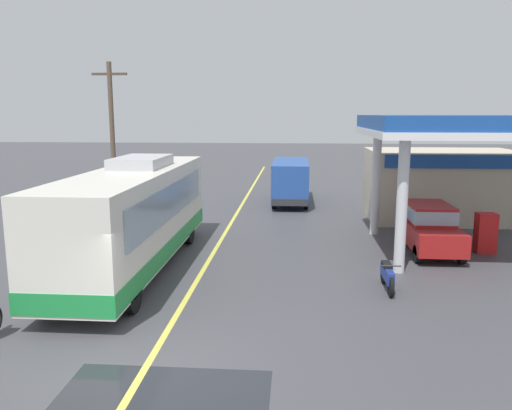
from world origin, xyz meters
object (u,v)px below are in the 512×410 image
Objects in this scene: coach_bus_main at (135,218)px; minibus_opposing_lane at (290,178)px; pedestrian_near_pump at (402,223)px; car_at_pump at (429,225)px; motorcycle_parked_forecourt at (387,275)px.

coach_bus_main is 14.09m from minibus_opposing_lane.
pedestrian_near_pump is (9.56, 3.62, -0.79)m from coach_bus_main.
motorcycle_parked_forecourt is at bearing -117.36° from car_at_pump.
car_at_pump is 2.53× the size of pedestrian_near_pump.
minibus_opposing_lane is 3.41× the size of motorcycle_parked_forecourt.
coach_bus_main is 6.13× the size of motorcycle_parked_forecourt.
motorcycle_parked_forecourt is at bearing -78.38° from minibus_opposing_lane.
minibus_opposing_lane reaches higher than motorcycle_parked_forecourt.
coach_bus_main is 10.81m from car_at_pump.
minibus_opposing_lane is at bearing 101.62° from motorcycle_parked_forecourt.
minibus_opposing_lane is 15.07m from motorcycle_parked_forecourt.
pedestrian_near_pump reaches higher than motorcycle_parked_forecourt.
minibus_opposing_lane is 3.69× the size of pedestrian_near_pump.
pedestrian_near_pump is (4.48, -9.52, -0.54)m from minibus_opposing_lane.
pedestrian_near_pump is at bearing 20.76° from coach_bus_main.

